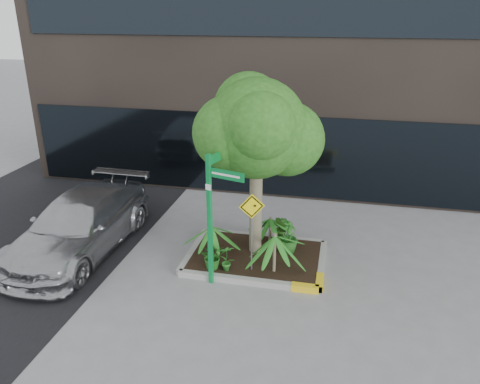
% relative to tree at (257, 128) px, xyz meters
% --- Properties ---
extents(ground, '(80.00, 80.00, 0.00)m').
position_rel_tree_xyz_m(ground, '(-0.13, -0.56, -3.24)').
color(ground, gray).
rests_on(ground, ground).
extents(asphalt_road, '(7.00, 80.00, 0.01)m').
position_rel_tree_xyz_m(asphalt_road, '(-6.63, -0.56, -3.24)').
color(asphalt_road, black).
rests_on(asphalt_road, ground).
extents(planter, '(3.35, 2.36, 0.15)m').
position_rel_tree_xyz_m(planter, '(0.10, -0.29, -3.14)').
color(planter, '#9E9E99').
rests_on(planter, ground).
extents(tree, '(2.96, 2.63, 4.44)m').
position_rel_tree_xyz_m(tree, '(0.00, 0.00, 0.00)').
color(tree, gray).
rests_on(tree, ground).
extents(palm_front, '(1.07, 1.07, 1.19)m').
position_rel_tree_xyz_m(palm_front, '(0.61, -0.92, -2.20)').
color(palm_front, gray).
rests_on(palm_front, ground).
extents(palm_left, '(0.93, 0.93, 1.03)m').
position_rel_tree_xyz_m(palm_left, '(-0.97, -0.52, -2.33)').
color(palm_left, gray).
rests_on(palm_left, ground).
extents(palm_back, '(0.74, 0.74, 0.82)m').
position_rel_tree_xyz_m(palm_back, '(0.28, 0.57, -2.48)').
color(palm_back, gray).
rests_on(palm_back, ground).
extents(parked_car, '(2.12, 4.97, 1.43)m').
position_rel_tree_xyz_m(parked_car, '(-4.35, -0.70, -2.53)').
color(parked_car, '#A9A9AE').
rests_on(parked_car, ground).
extents(shrub_a, '(0.74, 0.74, 0.63)m').
position_rel_tree_xyz_m(shrub_a, '(-0.79, -1.09, -2.78)').
color(shrub_a, '#1E5D1A').
rests_on(shrub_a, planter).
extents(shrub_b, '(0.54, 0.54, 0.88)m').
position_rel_tree_xyz_m(shrub_b, '(0.80, 0.03, -2.65)').
color(shrub_b, '#215F1C').
rests_on(shrub_b, planter).
extents(shrub_c, '(0.47, 0.47, 0.65)m').
position_rel_tree_xyz_m(shrub_c, '(-0.46, -1.11, -2.77)').
color(shrub_c, '#266E22').
rests_on(shrub_c, planter).
extents(shrub_d, '(0.58, 0.58, 0.75)m').
position_rel_tree_xyz_m(shrub_d, '(0.57, 0.54, -2.72)').
color(shrub_d, '#275819').
rests_on(shrub_d, planter).
extents(street_sign_post, '(0.87, 1.05, 3.03)m').
position_rel_tree_xyz_m(street_sign_post, '(-0.66, -1.42, -1.37)').
color(street_sign_post, '#0C8D3D').
rests_on(street_sign_post, ground).
extents(cattle_sign, '(0.54, 0.23, 1.89)m').
position_rel_tree_xyz_m(cattle_sign, '(0.09, -0.97, -1.82)').
color(cattle_sign, slate).
rests_on(cattle_sign, ground).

